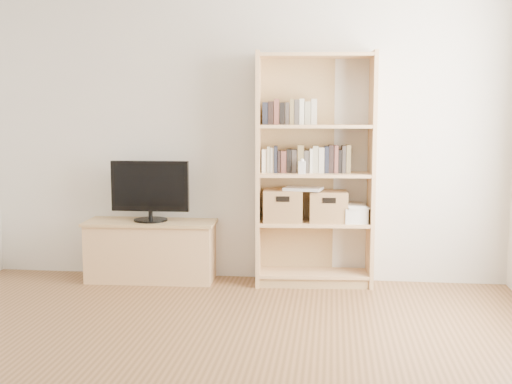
% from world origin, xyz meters
% --- Properties ---
extents(back_wall, '(4.50, 0.02, 2.60)m').
position_xyz_m(back_wall, '(0.00, 2.50, 1.30)').
color(back_wall, silver).
rests_on(back_wall, floor).
extents(tv_stand, '(1.09, 0.45, 0.49)m').
position_xyz_m(tv_stand, '(-0.77, 2.30, 0.25)').
color(tv_stand, tan).
rests_on(tv_stand, floor).
extents(bookshelf, '(0.99, 0.42, 1.94)m').
position_xyz_m(bookshelf, '(0.63, 2.33, 0.97)').
color(bookshelf, tan).
rests_on(bookshelf, floor).
extents(television, '(0.67, 0.07, 0.53)m').
position_xyz_m(television, '(-0.77, 2.30, 0.78)').
color(television, black).
rests_on(television, tv_stand).
extents(books_row_mid, '(0.78, 0.20, 0.21)m').
position_xyz_m(books_row_mid, '(0.63, 2.35, 1.05)').
color(books_row_mid, silver).
rests_on(books_row_mid, bookshelf).
extents(books_row_upper, '(0.41, 0.16, 0.21)m').
position_xyz_m(books_row_upper, '(0.41, 2.33, 1.45)').
color(books_row_upper, silver).
rests_on(books_row_upper, bookshelf).
extents(baby_monitor, '(0.06, 0.04, 0.10)m').
position_xyz_m(baby_monitor, '(0.53, 2.21, 1.00)').
color(baby_monitor, white).
rests_on(baby_monitor, bookshelf).
extents(basket_left, '(0.34, 0.28, 0.27)m').
position_xyz_m(basket_left, '(0.37, 2.30, 0.67)').
color(basket_left, olive).
rests_on(basket_left, bookshelf).
extents(basket_right, '(0.32, 0.27, 0.26)m').
position_xyz_m(basket_right, '(0.75, 2.33, 0.67)').
color(basket_right, olive).
rests_on(basket_right, bookshelf).
extents(laptop, '(0.34, 0.26, 0.02)m').
position_xyz_m(laptop, '(0.54, 2.30, 0.82)').
color(laptop, white).
rests_on(laptop, basket_left).
extents(magazine_stack, '(0.22, 0.29, 0.12)m').
position_xyz_m(magazine_stack, '(0.96, 2.35, 0.60)').
color(magazine_stack, silver).
rests_on(magazine_stack, bookshelf).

